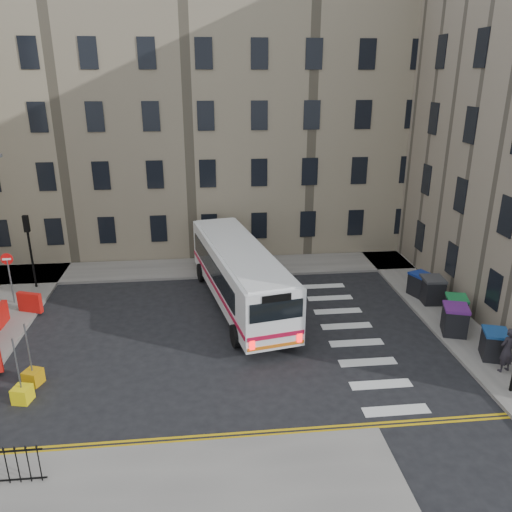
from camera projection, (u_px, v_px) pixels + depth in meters
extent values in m
plane|color=black|center=(264.00, 334.00, 22.95)|extent=(120.00, 120.00, 0.00)
cube|color=slate|center=(149.00, 270.00, 30.36)|extent=(36.00, 3.20, 0.15)
cube|color=slate|center=(417.00, 290.00, 27.56)|extent=(2.40, 26.00, 0.15)
cube|color=gray|center=(135.00, 126.00, 34.01)|extent=(38.00, 10.50, 16.00)
cylinder|color=black|center=(32.00, 260.00, 27.23)|extent=(0.12, 0.12, 3.20)
cube|color=black|center=(26.00, 224.00, 26.53)|extent=(0.28, 0.22, 0.90)
cylinder|color=#595B5E|center=(11.00, 281.00, 25.45)|extent=(0.08, 0.08, 2.40)
cube|color=red|center=(6.00, 253.00, 24.94)|extent=(0.60, 0.04, 0.60)
cube|color=red|center=(1.00, 315.00, 23.38)|extent=(0.25, 1.25, 1.00)
cube|color=red|center=(30.00, 302.00, 24.68)|extent=(1.26, 0.66, 1.00)
cube|color=white|center=(239.00, 273.00, 25.30)|extent=(4.69, 11.62, 2.58)
cube|color=black|center=(212.00, 268.00, 25.34)|extent=(1.79, 8.91, 1.03)
cube|color=black|center=(261.00, 263.00, 26.06)|extent=(1.79, 8.91, 1.03)
cube|color=black|center=(215.00, 236.00, 30.32)|extent=(2.24, 0.49, 1.13)
cube|color=black|center=(276.00, 311.00, 20.03)|extent=(2.24, 0.49, 0.82)
cube|color=#AC0E2F|center=(215.00, 287.00, 25.15)|extent=(2.16, 10.93, 0.19)
cube|color=#AC0E2F|center=(264.00, 281.00, 25.87)|extent=(2.16, 10.93, 0.19)
cube|color=#FF0C0C|center=(252.00, 345.00, 20.21)|extent=(0.23, 0.09, 0.41)
cube|color=#FF0C0C|center=(299.00, 338.00, 20.78)|extent=(0.23, 0.09, 0.41)
cylinder|color=black|center=(201.00, 272.00, 28.81)|extent=(0.48, 1.07, 1.03)
cylinder|color=black|center=(244.00, 268.00, 29.52)|extent=(0.48, 1.07, 1.03)
cylinder|color=black|center=(236.00, 336.00, 21.78)|extent=(0.48, 1.07, 1.03)
cylinder|color=black|center=(291.00, 328.00, 22.49)|extent=(0.48, 1.07, 1.03)
cube|color=black|center=(494.00, 346.00, 20.62)|extent=(1.20, 1.29, 1.10)
cube|color=navy|center=(496.00, 333.00, 20.42)|extent=(1.26, 1.35, 0.12)
cube|color=black|center=(455.00, 321.00, 22.59)|extent=(1.30, 1.40, 1.21)
cube|color=#5A1E71|center=(457.00, 308.00, 22.36)|extent=(1.37, 1.47, 0.13)
cube|color=black|center=(455.00, 309.00, 23.85)|extent=(1.16, 1.25, 1.08)
cube|color=#19733A|center=(457.00, 298.00, 23.65)|extent=(1.22, 1.31, 0.11)
cube|color=black|center=(432.00, 291.00, 25.72)|extent=(1.09, 1.24, 1.22)
cube|color=#333335|center=(433.00, 279.00, 25.49)|extent=(1.15, 1.29, 0.13)
cube|color=black|center=(421.00, 285.00, 26.54)|extent=(1.24, 1.32, 1.11)
cube|color=navy|center=(422.00, 275.00, 26.33)|extent=(1.30, 1.39, 0.12)
imported|color=black|center=(507.00, 350.00, 19.54)|extent=(0.78, 0.62, 1.89)
cube|color=yellow|center=(22.00, 394.00, 18.14)|extent=(0.72, 0.72, 0.60)
cube|color=#C4880B|center=(33.00, 377.00, 19.17)|extent=(0.77, 0.77, 0.60)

